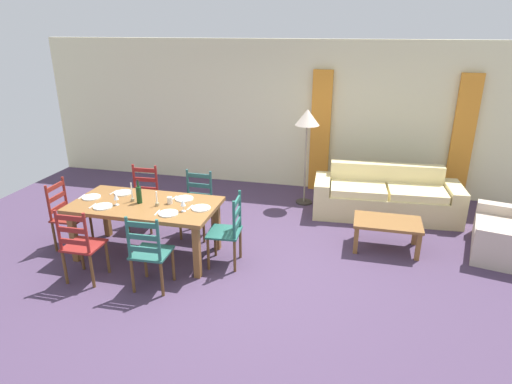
{
  "coord_description": "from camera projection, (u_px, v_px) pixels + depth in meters",
  "views": [
    {
      "loc": [
        1.4,
        -4.69,
        2.9
      ],
      "look_at": [
        0.05,
        0.8,
        0.75
      ],
      "focal_mm": 30.6,
      "sensor_mm": 36.0,
      "label": 1
    }
  ],
  "objects": [
    {
      "name": "ground_plane",
      "position": [
        238.0,
        268.0,
        5.6
      ],
      "size": [
        9.6,
        9.6,
        0.02
      ],
      "primitive_type": "cube",
      "color": "#45334F"
    },
    {
      "name": "wall_far",
      "position": [
        286.0,
        115.0,
        8.11
      ],
      "size": [
        9.6,
        0.16,
        2.7
      ],
      "primitive_type": "cube",
      "color": "beige",
      "rests_on": "ground_plane"
    },
    {
      "name": "curtain_panel_left",
      "position": [
        320.0,
        132.0,
        7.93
      ],
      "size": [
        0.35,
        0.08,
        2.2
      ],
      "primitive_type": "cube",
      "color": "orange",
      "rests_on": "ground_plane"
    },
    {
      "name": "curtain_panel_right",
      "position": [
        462.0,
        140.0,
        7.39
      ],
      "size": [
        0.35,
        0.08,
        2.2
      ],
      "primitive_type": "cube",
      "color": "orange",
      "rests_on": "ground_plane"
    },
    {
      "name": "dining_table",
      "position": [
        145.0,
        209.0,
        5.69
      ],
      "size": [
        1.9,
        0.96,
        0.75
      ],
      "color": "brown",
      "rests_on": "ground_plane"
    },
    {
      "name": "dining_chair_near_left",
      "position": [
        81.0,
        245.0,
        5.16
      ],
      "size": [
        0.43,
        0.41,
        0.96
      ],
      "color": "maroon",
      "rests_on": "ground_plane"
    },
    {
      "name": "dining_chair_near_right",
      "position": [
        149.0,
        253.0,
        4.99
      ],
      "size": [
        0.44,
        0.42,
        0.96
      ],
      "color": "#255C52",
      "rests_on": "ground_plane"
    },
    {
      "name": "dining_chair_far_left",
      "position": [
        144.0,
        198.0,
        6.58
      ],
      "size": [
        0.44,
        0.42,
        0.96
      ],
      "color": "maroon",
      "rests_on": "ground_plane"
    },
    {
      "name": "dining_chair_far_right",
      "position": [
        197.0,
        204.0,
        6.34
      ],
      "size": [
        0.43,
        0.41,
        0.96
      ],
      "color": "#26514F",
      "rests_on": "ground_plane"
    },
    {
      "name": "dining_chair_head_west",
      "position": [
        67.0,
        215.0,
        5.99
      ],
      "size": [
        0.41,
        0.43,
        0.96
      ],
      "color": "maroon",
      "rests_on": "ground_plane"
    },
    {
      "name": "dining_chair_head_east",
      "position": [
        228.0,
        230.0,
        5.53
      ],
      "size": [
        0.43,
        0.45,
        0.96
      ],
      "color": "#215C52",
      "rests_on": "ground_plane"
    },
    {
      "name": "dinner_plate_near_left",
      "position": [
        103.0,
        207.0,
        5.53
      ],
      "size": [
        0.24,
        0.24,
        0.02
      ],
      "primitive_type": "cylinder",
      "color": "white",
      "rests_on": "dining_table"
    },
    {
      "name": "fork_near_left",
      "position": [
        92.0,
        206.0,
        5.57
      ],
      "size": [
        0.02,
        0.17,
        0.01
      ],
      "primitive_type": "cube",
      "rotation": [
        0.0,
        0.0,
        0.05
      ],
      "color": "silver",
      "rests_on": "dining_table"
    },
    {
      "name": "dinner_plate_near_right",
      "position": [
        168.0,
        213.0,
        5.33
      ],
      "size": [
        0.24,
        0.24,
        0.02
      ],
      "primitive_type": "cylinder",
      "color": "white",
      "rests_on": "dining_table"
    },
    {
      "name": "fork_near_right",
      "position": [
        157.0,
        213.0,
        5.37
      ],
      "size": [
        0.03,
        0.17,
        0.01
      ],
      "primitive_type": "cube",
      "rotation": [
        0.0,
        0.0,
        0.08
      ],
      "color": "silver",
      "rests_on": "dining_table"
    },
    {
      "name": "dinner_plate_far_left",
      "position": [
        123.0,
        193.0,
        5.99
      ],
      "size": [
        0.24,
        0.24,
        0.02
      ],
      "primitive_type": "cylinder",
      "color": "white",
      "rests_on": "dining_table"
    },
    {
      "name": "fork_far_left",
      "position": [
        113.0,
        192.0,
        6.02
      ],
      "size": [
        0.03,
        0.17,
        0.01
      ],
      "primitive_type": "cube",
      "rotation": [
        0.0,
        0.0,
        -0.08
      ],
      "color": "silver",
      "rests_on": "dining_table"
    },
    {
      "name": "dinner_plate_far_right",
      "position": [
        184.0,
        199.0,
        5.79
      ],
      "size": [
        0.24,
        0.24,
        0.02
      ],
      "primitive_type": "cylinder",
      "color": "white",
      "rests_on": "dining_table"
    },
    {
      "name": "fork_far_right",
      "position": [
        174.0,
        198.0,
        5.82
      ],
      "size": [
        0.03,
        0.17,
        0.01
      ],
      "primitive_type": "cube",
      "rotation": [
        0.0,
        0.0,
        -0.08
      ],
      "color": "silver",
      "rests_on": "dining_table"
    },
    {
      "name": "dinner_plate_head_west",
      "position": [
        91.0,
        197.0,
        5.84
      ],
      "size": [
        0.24,
        0.24,
        0.02
      ],
      "primitive_type": "cylinder",
      "color": "white",
      "rests_on": "dining_table"
    },
    {
      "name": "fork_head_west",
      "position": [
        82.0,
        197.0,
        5.87
      ],
      "size": [
        0.03,
        0.17,
        0.01
      ],
      "primitive_type": "cube",
      "rotation": [
        0.0,
        0.0,
        0.1
      ],
      "color": "silver",
      "rests_on": "dining_table"
    },
    {
      "name": "dinner_plate_head_east",
      "position": [
        201.0,
        208.0,
        5.49
      ],
      "size": [
        0.24,
        0.24,
        0.02
      ],
      "primitive_type": "cylinder",
      "color": "white",
      "rests_on": "dining_table"
    },
    {
      "name": "fork_head_east",
      "position": [
        190.0,
        207.0,
        5.52
      ],
      "size": [
        0.03,
        0.17,
        0.01
      ],
      "primitive_type": "cube",
      "rotation": [
        0.0,
        0.0,
        -0.05
      ],
      "color": "silver",
      "rests_on": "dining_table"
    },
    {
      "name": "wine_bottle",
      "position": [
        139.0,
        194.0,
        5.63
      ],
      "size": [
        0.07,
        0.07,
        0.32
      ],
      "color": "#143819",
      "rests_on": "dining_table"
    },
    {
      "name": "wine_glass_near_left",
      "position": [
        116.0,
        197.0,
        5.57
      ],
      "size": [
        0.06,
        0.06,
        0.16
      ],
      "color": "white",
      "rests_on": "dining_table"
    },
    {
      "name": "wine_glass_near_right",
      "position": [
        183.0,
        203.0,
        5.37
      ],
      "size": [
        0.06,
        0.06,
        0.16
      ],
      "color": "white",
      "rests_on": "dining_table"
    },
    {
      "name": "coffee_cup_primary",
      "position": [
        170.0,
        200.0,
        5.63
      ],
      "size": [
        0.07,
        0.07,
        0.09
      ],
      "primitive_type": "cylinder",
      "color": "beige",
      "rests_on": "dining_table"
    },
    {
      "name": "candle_tall",
      "position": [
        132.0,
        196.0,
        5.7
      ],
      "size": [
        0.05,
        0.05,
        0.26
      ],
      "color": "#998C66",
      "rests_on": "dining_table"
    },
    {
      "name": "candle_short",
      "position": [
        157.0,
        202.0,
        5.56
      ],
      "size": [
        0.05,
        0.05,
        0.2
      ],
      "color": "#998C66",
      "rests_on": "dining_table"
    },
    {
      "name": "couch",
      "position": [
        385.0,
        198.0,
        7.08
      ],
      "size": [
        2.33,
        0.94,
        0.8
      ],
      "color": "beige",
      "rests_on": "ground_plane"
    },
    {
      "name": "coffee_table",
      "position": [
        387.0,
        225.0,
        5.96
      ],
      "size": [
        0.9,
        0.56,
        0.42
      ],
      "color": "brown",
      "rests_on": "ground_plane"
    },
    {
      "name": "armchair_upholstered",
      "position": [
        512.0,
        238.0,
        5.84
      ],
      "size": [
        1.04,
        1.31,
        0.72
      ],
      "color": "#C2B19E",
      "rests_on": "ground_plane"
    },
    {
      "name": "standing_lamp",
      "position": [
        307.0,
        123.0,
        7.15
      ],
      "size": [
        0.4,
        0.4,
        1.64
      ],
      "color": "#332D28",
      "rests_on": "ground_plane"
    }
  ]
}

